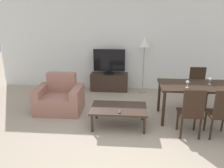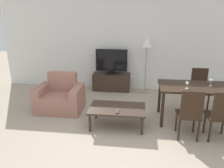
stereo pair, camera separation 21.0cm
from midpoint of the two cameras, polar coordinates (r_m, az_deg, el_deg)
ground_plane at (r=3.68m, az=3.42°, el=-18.02°), size 18.00×18.00×0.00m
wall_back at (r=6.34m, az=5.69°, el=10.64°), size 7.56×0.06×2.70m
armchair at (r=5.17m, az=-12.20°, el=-3.53°), size 1.02×0.74×0.85m
tv_stand at (r=6.34m, az=0.82°, el=0.55°), size 1.06×0.40×0.50m
tv at (r=6.19m, az=0.84°, el=5.85°), size 0.89×0.31×0.70m
coffee_table at (r=4.33m, az=2.76°, el=-6.69°), size 1.09×0.68×0.39m
dining_table at (r=4.74m, az=22.32°, el=-1.53°), size 1.48×0.81×0.77m
dining_chair_near at (r=4.09m, az=21.01°, el=-6.92°), size 0.40×0.40×0.94m
dining_chair_far at (r=5.52m, az=22.88°, el=-0.72°), size 0.40×0.40×0.94m
dining_chair_near_right at (r=4.25m, az=27.83°, el=-6.93°), size 0.40×0.40×0.94m
floor_lamp at (r=6.01m, az=10.08°, el=9.75°), size 0.29×0.29×1.56m
remote_primary at (r=4.12m, az=2.92°, el=-7.23°), size 0.04×0.15×0.02m
wine_glass_left at (r=4.81m, az=25.64°, el=0.71°), size 0.07×0.07×0.15m
wine_glass_center at (r=4.45m, az=20.35°, el=0.08°), size 0.07×0.07×0.15m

